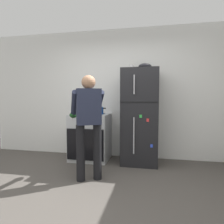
{
  "coord_description": "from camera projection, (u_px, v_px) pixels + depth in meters",
  "views": [
    {
      "loc": [
        0.68,
        -2.28,
        1.26
      ],
      "look_at": [
        -0.07,
        1.32,
        1.0
      ],
      "focal_mm": 31.88,
      "sensor_mm": 36.0,
      "label": 1
    }
  ],
  "objects": [
    {
      "name": "red_pot",
      "position": [
        97.0,
        111.0,
        3.95
      ],
      "size": [
        0.35,
        0.25,
        0.14
      ],
      "color": "#19479E",
      "rests_on": "stove_range"
    },
    {
      "name": "mixing_bowl",
      "position": [
        145.0,
        66.0,
        3.75
      ],
      "size": [
        0.25,
        0.25,
        0.11
      ],
      "primitive_type": "ellipsoid",
      "color": "black",
      "rests_on": "refrigerator"
    },
    {
      "name": "person_cook",
      "position": [
        88.0,
        118.0,
        3.04
      ],
      "size": [
        0.66,
        0.72,
        1.6
      ],
      "color": "black",
      "rests_on": "ground"
    },
    {
      "name": "coffee_mug",
      "position": [
        132.0,
        68.0,
        3.85
      ],
      "size": [
        0.11,
        0.08,
        0.1
      ],
      "color": "silver",
      "rests_on": "refrigerator"
    },
    {
      "name": "kitchen_wall_back",
      "position": [
        121.0,
        94.0,
        4.26
      ],
      "size": [
        6.0,
        0.1,
        2.7
      ],
      "primitive_type": "cube",
      "color": "white",
      "rests_on": "ground"
    },
    {
      "name": "stove_range",
      "position": [
        90.0,
        137.0,
        4.06
      ],
      "size": [
        0.76,
        0.67,
        0.94
      ],
      "color": "silver",
      "rests_on": "ground"
    },
    {
      "name": "refrigerator",
      "position": [
        140.0,
        117.0,
        3.84
      ],
      "size": [
        0.68,
        0.72,
        1.8
      ],
      "color": "black",
      "rests_on": "ground"
    },
    {
      "name": "ground",
      "position": [
        96.0,
        200.0,
        2.45
      ],
      "size": [
        8.0,
        8.0,
        0.0
      ],
      "primitive_type": "plane",
      "color": "#4C4742"
    }
  ]
}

